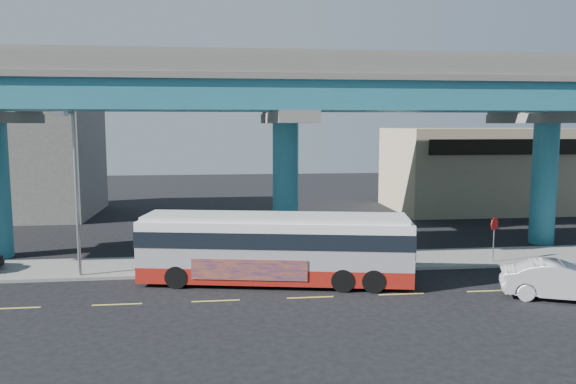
{
  "coord_description": "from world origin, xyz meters",
  "views": [
    {
      "loc": [
        -3.66,
        -23.18,
        7.31
      ],
      "look_at": [
        -0.45,
        4.0,
        4.02
      ],
      "focal_mm": 35.0,
      "sensor_mm": 36.0,
      "label": 1
    }
  ],
  "objects": [
    {
      "name": "stop_sign",
      "position": [
        10.43,
        4.18,
        1.85
      ],
      "size": [
        0.61,
        0.42,
        2.38
      ],
      "rotation": [
        0.0,
        0.0,
        0.19
      ],
      "color": "gray",
      "rests_on": "sidewalk"
    },
    {
      "name": "building_beige",
      "position": [
        18.0,
        22.98,
        3.51
      ],
      "size": [
        14.0,
        10.23,
        7.0
      ],
      "color": "tan",
      "rests_on": "ground"
    },
    {
      "name": "viaduct",
      "position": [
        -0.0,
        9.11,
        9.14
      ],
      "size": [
        52.0,
        12.4,
        11.7
      ],
      "color": "#236587",
      "rests_on": "ground"
    },
    {
      "name": "street_lamp",
      "position": [
        -10.48,
        3.43,
        5.27
      ],
      "size": [
        0.5,
        2.56,
        7.89
      ],
      "color": "gray",
      "rests_on": "sidewalk"
    },
    {
      "name": "ground",
      "position": [
        0.0,
        0.0,
        0.0
      ],
      "size": [
        120.0,
        120.0,
        0.0
      ],
      "primitive_type": "plane",
      "color": "black",
      "rests_on": "ground"
    },
    {
      "name": "building_concrete",
      "position": [
        -20.0,
        24.0,
        4.5
      ],
      "size": [
        12.0,
        10.0,
        9.0
      ],
      "primitive_type": "cube",
      "color": "gray",
      "rests_on": "ground"
    },
    {
      "name": "sidewalk",
      "position": [
        0.0,
        5.5,
        0.07
      ],
      "size": [
        70.0,
        4.0,
        0.15
      ],
      "primitive_type": "cube",
      "color": "gray",
      "rests_on": "ground"
    },
    {
      "name": "transit_bus",
      "position": [
        -1.26,
        2.08,
        1.75
      ],
      "size": [
        12.73,
        5.02,
        3.2
      ],
      "rotation": [
        0.0,
        0.0,
        -0.19
      ],
      "color": "maroon",
      "rests_on": "ground"
    },
    {
      "name": "lane_markings",
      "position": [
        -0.0,
        -0.3,
        0.01
      ],
      "size": [
        58.0,
        0.12,
        0.01
      ],
      "color": "#D8C64C",
      "rests_on": "ground"
    },
    {
      "name": "sedan",
      "position": [
        10.45,
        -1.76,
        0.79
      ],
      "size": [
        5.08,
        5.98,
        1.58
      ],
      "primitive_type": "imported",
      "rotation": [
        0.0,
        0.0,
        1.18
      ],
      "color": "#B6B5BA",
      "rests_on": "ground"
    }
  ]
}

